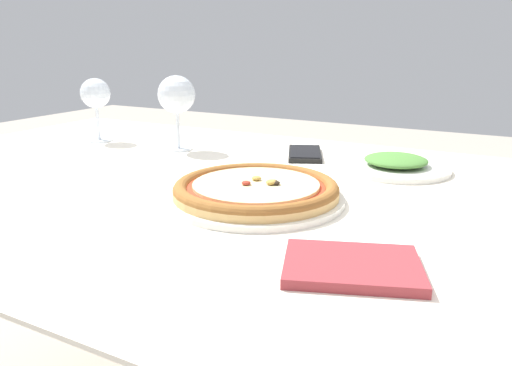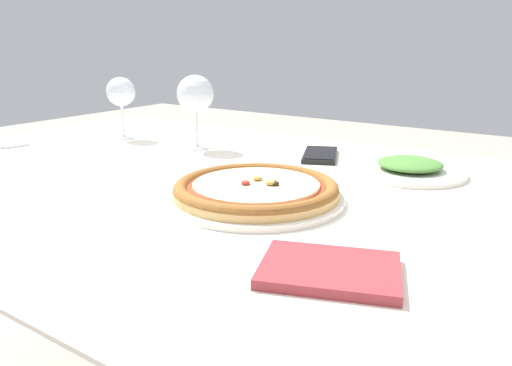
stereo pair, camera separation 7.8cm
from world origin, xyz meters
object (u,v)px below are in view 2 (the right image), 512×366
Objects in this scene: dining_table at (185,218)px; pizza_plate at (256,191)px; side_plate at (410,168)px; wine_glass_far_right at (121,94)px; cell_phone at (320,155)px; wine_glass_far_left at (195,95)px.

pizza_plate reaches higher than dining_table.
pizza_plate is 0.34m from side_plate.
pizza_plate is at bearing -22.68° from wine_glass_far_right.
wine_glass_far_right is 0.54m from cell_phone.
cell_phone is at bearing 15.71° from wine_glass_far_left.
wine_glass_far_left is at bearing -164.29° from cell_phone.
wine_glass_far_right is 0.97× the size of cell_phone.
cell_phone is 0.77× the size of side_plate.
wine_glass_far_right is (-0.37, 0.19, 0.20)m from dining_table.
cell_phone is (-0.06, 0.33, -0.01)m from pizza_plate.
wine_glass_far_right is 0.75× the size of side_plate.
cell_phone is at bearing 9.77° from wine_glass_far_right.
wine_glass_far_left reaches higher than cell_phone.
side_plate is (0.49, 0.05, -0.11)m from wine_glass_far_left.
wine_glass_far_right reaches higher than dining_table.
wine_glass_far_right is at bearing -177.52° from wine_glass_far_left.
pizza_plate is 0.63m from wine_glass_far_right.
side_plate is at bearing -8.87° from cell_phone.
wine_glass_far_left reaches higher than pizza_plate.
dining_table is at bearing -118.14° from cell_phone.
wine_glass_far_left is (-0.13, 0.20, 0.21)m from dining_table.
pizza_plate is at bearing -116.54° from side_plate.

